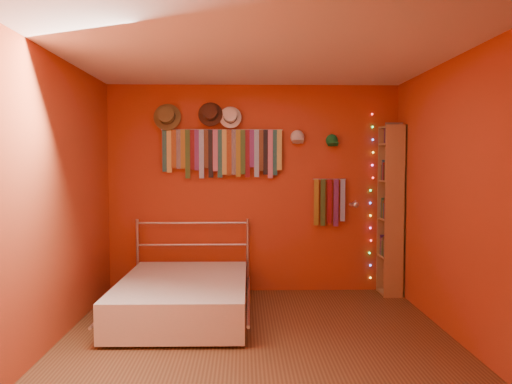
{
  "coord_description": "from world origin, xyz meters",
  "views": [
    {
      "loc": [
        -0.12,
        -4.29,
        1.56
      ],
      "look_at": [
        0.01,
        0.9,
        1.26
      ],
      "focal_mm": 35.0,
      "sensor_mm": 36.0,
      "label": 1
    }
  ],
  "objects": [
    {
      "name": "bed",
      "position": [
        -0.73,
        0.71,
        0.21
      ],
      "size": [
        1.37,
        1.86,
        0.89
      ],
      "rotation": [
        0.0,
        0.0,
        -0.01
      ],
      "color": "silver",
      "rests_on": "ground"
    },
    {
      "name": "fairy_lights",
      "position": [
        1.43,
        1.71,
        1.15
      ],
      "size": [
        0.05,
        0.02,
        2.02
      ],
      "color": "#FF3333",
      "rests_on": "back_wall"
    },
    {
      "name": "ground",
      "position": [
        0.0,
        0.0,
        0.0
      ],
      "size": [
        3.5,
        3.5,
        0.0
      ],
      "primitive_type": "plane",
      "color": "#51301B",
      "rests_on": "ground"
    },
    {
      "name": "left_wall",
      "position": [
        -1.75,
        0.0,
        1.25
      ],
      "size": [
        0.02,
        3.5,
        2.5
      ],
      "primitive_type": "cube",
      "color": "#9D3E19",
      "rests_on": "ground"
    },
    {
      "name": "cap_white",
      "position": [
        0.52,
        1.7,
        1.87
      ],
      "size": [
        0.17,
        0.22,
        0.17
      ],
      "color": "silver",
      "rests_on": "back_wall"
    },
    {
      "name": "small_tie_rack",
      "position": [
        0.91,
        1.69,
        1.11
      ],
      "size": [
        0.4,
        0.03,
        0.58
      ],
      "color": "silver",
      "rests_on": "back_wall"
    },
    {
      "name": "back_wall",
      "position": [
        0.0,
        1.75,
        1.25
      ],
      "size": [
        3.5,
        0.02,
        2.5
      ],
      "primitive_type": "cube",
      "color": "#9D3E19",
      "rests_on": "ground"
    },
    {
      "name": "reading_lamp",
      "position": [
        1.18,
        1.5,
        1.08
      ],
      "size": [
        0.08,
        0.32,
        0.09
      ],
      "color": "silver",
      "rests_on": "back_wall"
    },
    {
      "name": "fedora_brown",
      "position": [
        -0.51,
        1.65,
        2.15
      ],
      "size": [
        0.29,
        0.16,
        0.29
      ],
      "rotation": [
        1.36,
        0.0,
        0.0
      ],
      "color": "#3F2216",
      "rests_on": "back_wall"
    },
    {
      "name": "right_wall",
      "position": [
        1.75,
        0.0,
        1.25
      ],
      "size": [
        0.02,
        3.5,
        2.5
      ],
      "primitive_type": "cube",
      "color": "#9D3E19",
      "rests_on": "ground"
    },
    {
      "name": "tie_rack",
      "position": [
        -0.37,
        1.68,
        1.71
      ],
      "size": [
        1.45,
        0.03,
        0.59
      ],
      "color": "silver",
      "rests_on": "back_wall"
    },
    {
      "name": "fedora_white",
      "position": [
        -0.28,
        1.66,
        2.11
      ],
      "size": [
        0.26,
        0.14,
        0.26
      ],
      "rotation": [
        1.36,
        0.0,
        0.0
      ],
      "color": "white",
      "rests_on": "back_wall"
    },
    {
      "name": "fedora_olive",
      "position": [
        -1.03,
        1.65,
        2.12
      ],
      "size": [
        0.32,
        0.18,
        0.32
      ],
      "rotation": [
        1.36,
        0.0,
        0.0
      ],
      "color": "brown",
      "rests_on": "back_wall"
    },
    {
      "name": "cap_green",
      "position": [
        0.94,
        1.7,
        1.83
      ],
      "size": [
        0.16,
        0.2,
        0.16
      ],
      "color": "#186D2C",
      "rests_on": "back_wall"
    },
    {
      "name": "bookshelf",
      "position": [
        1.66,
        1.53,
        1.02
      ],
      "size": [
        0.25,
        0.34,
        2.0
      ],
      "color": "#A8794B",
      "rests_on": "ground"
    },
    {
      "name": "ceiling",
      "position": [
        0.0,
        0.0,
        2.5
      ],
      "size": [
        3.5,
        3.5,
        0.02
      ],
      "primitive_type": "cube",
      "color": "white",
      "rests_on": "back_wall"
    }
  ]
}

